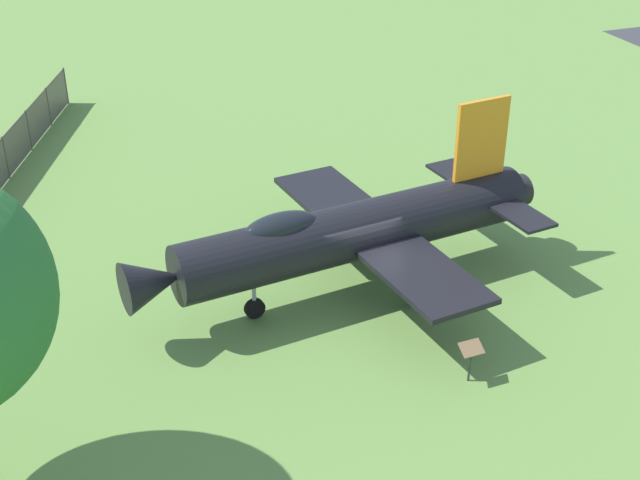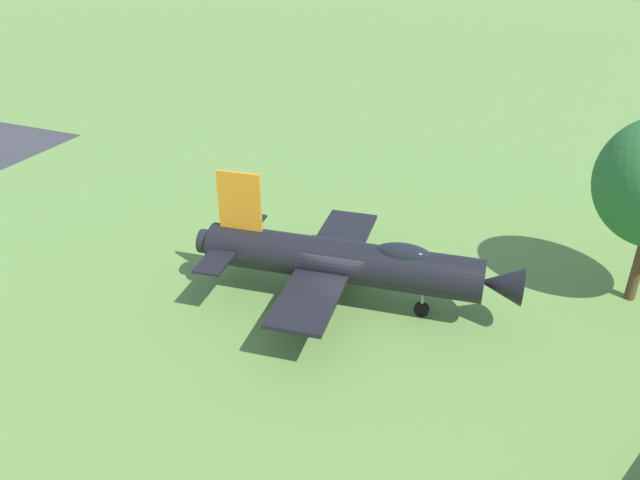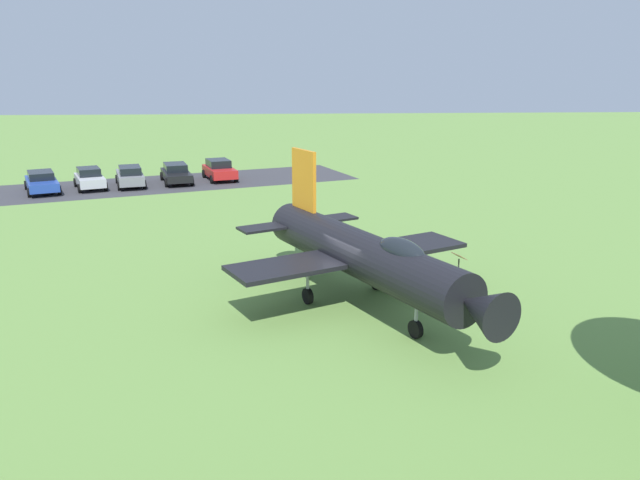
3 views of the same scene
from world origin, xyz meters
name	(u,v)px [view 3 (image 3 of 3)]	position (x,y,z in m)	size (l,w,h in m)	color
ground_plane	(359,305)	(0.00, 0.00, 0.00)	(200.00, 200.00, 0.00)	#668E42
parking_strip	(135,186)	(-25.33, -13.48, 0.00)	(33.27, 8.00, 0.00)	#38383D
display_jet	(366,256)	(0.33, 0.16, 2.02)	(12.35, 9.34, 5.28)	black
info_plaque	(459,260)	(-2.62, 4.46, 0.85)	(0.70, 0.59, 1.14)	#333333
parked_car_red	(219,170)	(-27.55, -7.44, 0.79)	(4.64, 3.11, 1.54)	red
parked_car_black	(176,173)	(-26.45, -10.61, 0.74)	(5.02, 3.06, 1.42)	black
parked_car_gray	(130,176)	(-25.13, -13.75, 0.78)	(4.94, 2.97, 1.51)	slate
parked_car_silver	(90,178)	(-24.37, -16.46, 0.77)	(4.37, 3.15, 1.49)	#B2B5BA
parked_car_blue	(42,181)	(-23.32, -19.48, 0.74)	(5.15, 3.67, 1.42)	#23429E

